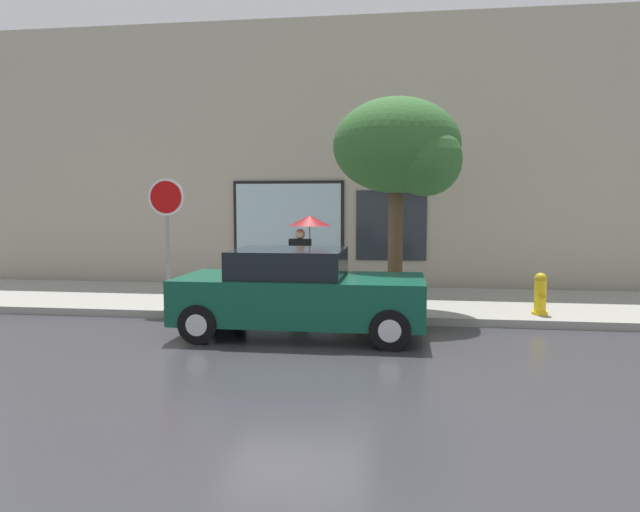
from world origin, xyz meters
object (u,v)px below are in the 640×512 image
street_tree (402,150)px  fire_hydrant (540,294)px  parked_car (299,293)px  stop_sign (167,216)px  pedestrian_with_umbrella (306,234)px

street_tree → fire_hydrant: bearing=-4.9°
parked_car → fire_hydrant: bearing=21.1°
parked_car → fire_hydrant: size_ratio=5.21×
parked_car → fire_hydrant: parked_car is taller
fire_hydrant → stop_sign: bearing=-179.9°
street_tree → pedestrian_with_umbrella: bearing=162.7°
pedestrian_with_umbrella → street_tree: bearing=-17.3°
parked_car → stop_sign: stop_sign is taller
pedestrian_with_umbrella → street_tree: size_ratio=0.44×
fire_hydrant → stop_sign: stop_sign is taller
parked_car → fire_hydrant: 4.67m
pedestrian_with_umbrella → stop_sign: 2.92m
parked_car → street_tree: size_ratio=0.99×
fire_hydrant → stop_sign: (-7.40, -0.01, 1.46)m
pedestrian_with_umbrella → stop_sign: stop_sign is taller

